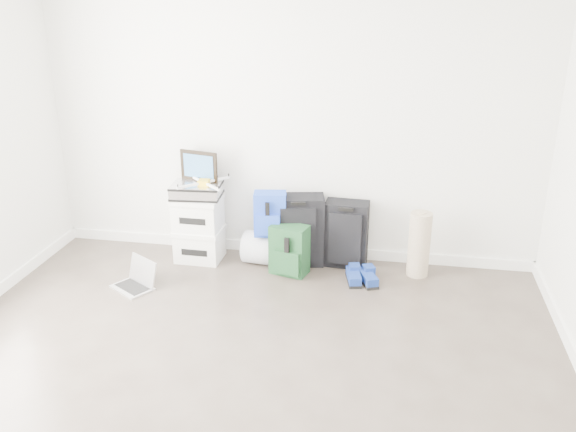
% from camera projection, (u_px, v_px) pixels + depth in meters
% --- Properties ---
extents(ground, '(5.00, 5.00, 0.00)m').
position_uv_depth(ground, '(216.00, 427.00, 3.59)').
color(ground, '#3C332C').
rests_on(ground, ground).
extents(room_envelope, '(4.52, 5.02, 2.71)m').
position_uv_depth(room_envelope, '(202.00, 142.00, 2.98)').
color(room_envelope, silver).
rests_on(room_envelope, ground).
extents(boxes_stack, '(0.44, 0.36, 0.62)m').
position_uv_depth(boxes_stack, '(199.00, 228.00, 5.65)').
color(boxes_stack, silver).
rests_on(boxes_stack, ground).
extents(briefcase, '(0.46, 0.35, 0.13)m').
position_uv_depth(briefcase, '(197.00, 190.00, 5.52)').
color(briefcase, '#B2B2B7').
rests_on(briefcase, boxes_stack).
extents(painting, '(0.37, 0.11, 0.28)m').
position_uv_depth(painting, '(199.00, 166.00, 5.53)').
color(painting, black).
rests_on(painting, briefcase).
extents(drone, '(0.41, 0.41, 0.05)m').
position_uv_depth(drone, '(204.00, 182.00, 5.45)').
color(drone, yellow).
rests_on(drone, briefcase).
extents(duffel_bag, '(0.53, 0.37, 0.31)m').
position_uv_depth(duffel_bag, '(271.00, 249.00, 5.60)').
color(duffel_bag, gray).
rests_on(duffel_bag, ground).
extents(blue_backpack, '(0.31, 0.25, 0.40)m').
position_uv_depth(blue_backpack, '(270.00, 215.00, 5.44)').
color(blue_backpack, '#1C45B8').
rests_on(blue_backpack, duffel_bag).
extents(large_suitcase, '(0.46, 0.34, 0.65)m').
position_uv_depth(large_suitcase, '(300.00, 230.00, 5.55)').
color(large_suitcase, black).
rests_on(large_suitcase, ground).
extents(green_backpack, '(0.36, 0.30, 0.45)m').
position_uv_depth(green_backpack, '(289.00, 251.00, 5.39)').
color(green_backpack, '#143919').
rests_on(green_backpack, ground).
extents(carry_on, '(0.40, 0.27, 0.61)m').
position_uv_depth(carry_on, '(346.00, 234.00, 5.53)').
color(carry_on, black).
rests_on(carry_on, ground).
extents(shoes, '(0.31, 0.30, 0.09)m').
position_uv_depth(shoes, '(361.00, 278.00, 5.29)').
color(shoes, black).
rests_on(shoes, ground).
extents(rolled_rug, '(0.19, 0.19, 0.59)m').
position_uv_depth(rolled_rug, '(419.00, 244.00, 5.34)').
color(rolled_rug, tan).
rests_on(rolled_rug, ground).
extents(laptop, '(0.42, 0.39, 0.24)m').
position_uv_depth(laptop, '(137.00, 281.00, 5.21)').
color(laptop, silver).
rests_on(laptop, ground).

